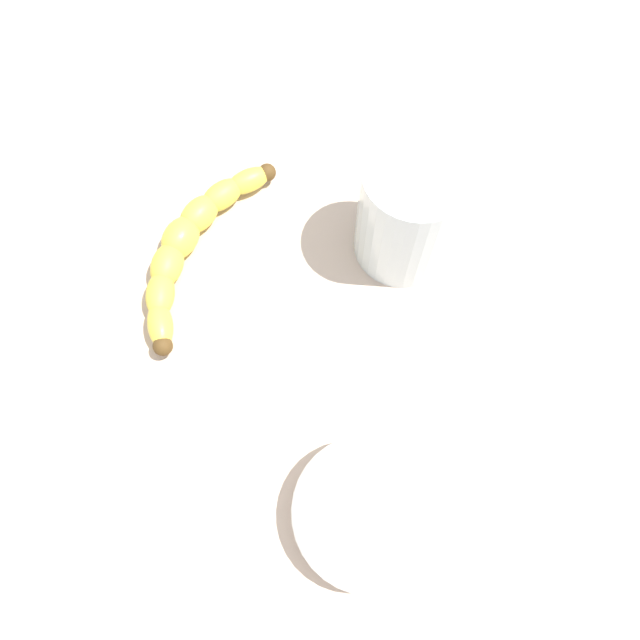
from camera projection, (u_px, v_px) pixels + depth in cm
name	position (u px, v px, depth cm)	size (l,w,h in cm)	color
wooden_tabletop	(266.00, 287.00, 61.72)	(120.00, 120.00, 3.00)	#C6AE98
banana	(191.00, 243.00, 60.04)	(22.56, 6.99, 3.31)	yellow
smoothie_glass	(408.00, 215.00, 56.71)	(9.47, 9.47, 11.93)	silver
ceramic_bowl	(368.00, 513.00, 49.92)	(12.26, 12.26, 3.64)	white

